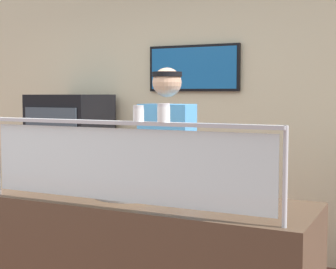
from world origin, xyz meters
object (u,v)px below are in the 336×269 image
at_px(worker_figure, 167,172).
at_px(drink_fridge, 71,169).
at_px(parmesan_shaker, 138,114).
at_px(pizza_server, 130,190).
at_px(pepper_flake_shaker, 164,114).
at_px(pizza_tray, 130,193).

height_order(worker_figure, drink_fridge, worker_figure).
bearing_deg(parmesan_shaker, worker_figure, 107.23).
distance_m(pizza_server, pepper_flake_shaker, 0.69).
height_order(pizza_server, worker_figure, worker_figure).
xyz_separation_m(pizza_server, drink_fridge, (-1.68, 1.63, -0.21)).
xyz_separation_m(pizza_server, worker_figure, (-0.06, 0.62, 0.02)).
xyz_separation_m(pizza_server, parmesan_shaker, (0.23, -0.31, 0.48)).
height_order(pizza_server, parmesan_shaker, parmesan_shaker).
relative_size(pizza_server, parmesan_shaker, 3.28).
distance_m(parmesan_shaker, drink_fridge, 2.81).
distance_m(pepper_flake_shaker, worker_figure, 1.13).
bearing_deg(parmesan_shaker, drink_fridge, 134.54).
xyz_separation_m(pizza_tray, pepper_flake_shaker, (0.39, -0.33, 0.51)).
relative_size(worker_figure, drink_fridge, 1.13).
bearing_deg(pepper_flake_shaker, worker_figure, 115.18).
bearing_deg(worker_figure, pepper_flake_shaker, -64.82).
bearing_deg(worker_figure, pizza_server, -84.86).
xyz_separation_m(parmesan_shaker, drink_fridge, (-1.91, 1.94, -0.69)).
distance_m(pizza_tray, pepper_flake_shaker, 0.72).
height_order(pepper_flake_shaker, drink_fridge, drink_fridge).
bearing_deg(pizza_tray, pepper_flake_shaker, -39.86).
xyz_separation_m(parmesan_shaker, pepper_flake_shaker, (0.15, 0.00, 0.01)).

